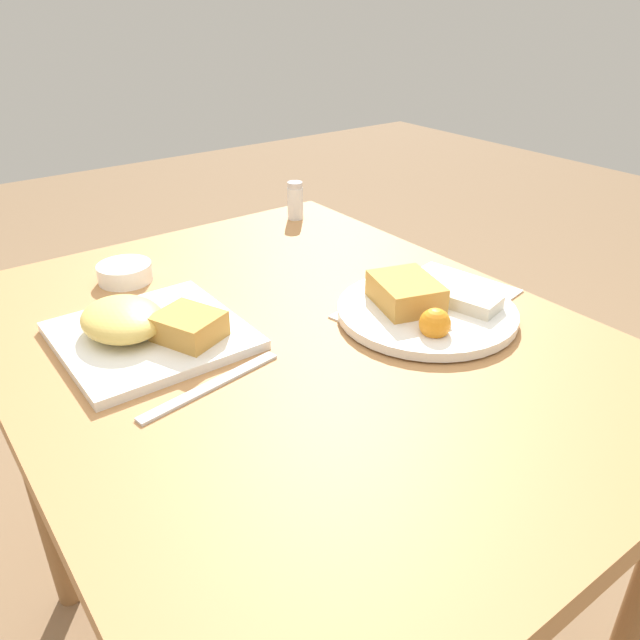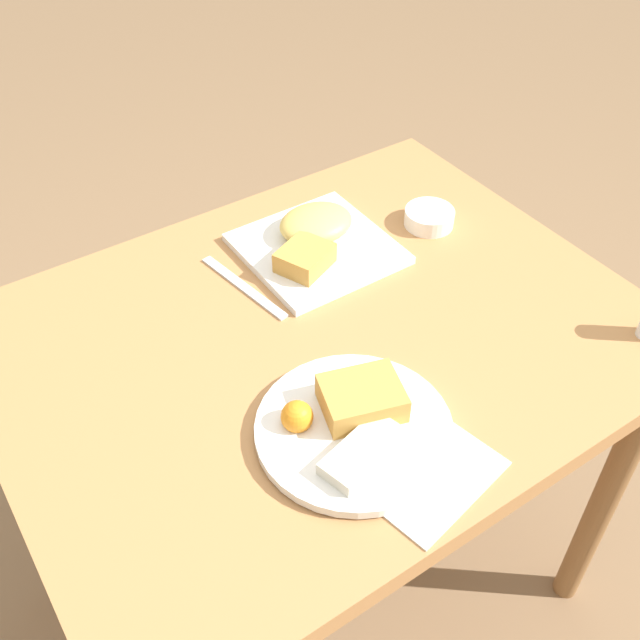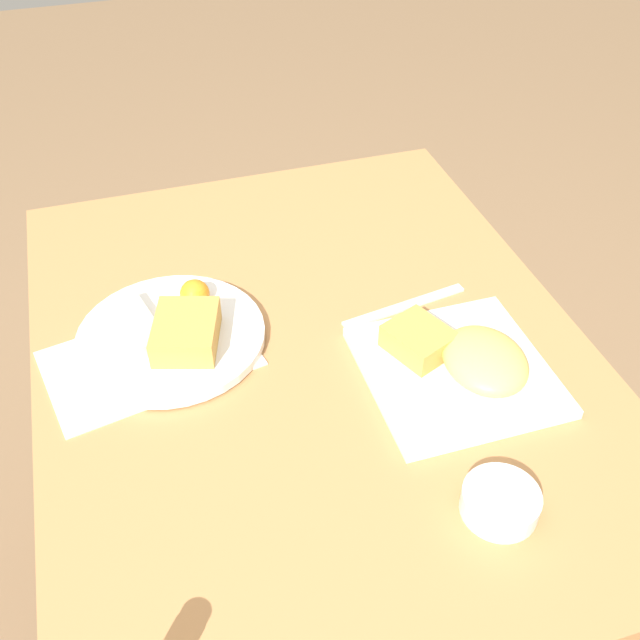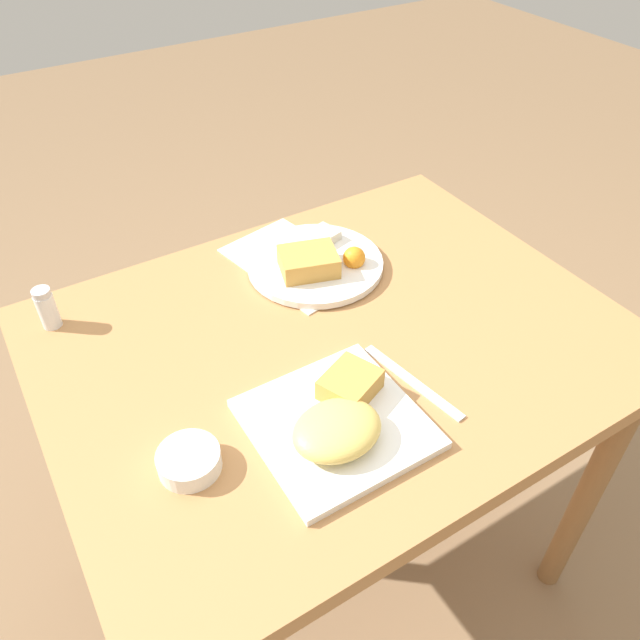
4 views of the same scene
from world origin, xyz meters
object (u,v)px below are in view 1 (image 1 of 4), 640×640
sauce_ramekin (125,272)px  salt_shaker (295,203)px  butter_knife (211,386)px  plate_oval_far (425,306)px  plate_square_near (145,328)px

sauce_ramekin → salt_shaker: salt_shaker is taller
sauce_ramekin → butter_knife: bearing=-5.2°
plate_oval_far → sauce_ramekin: size_ratio=2.99×
plate_square_near → butter_knife: 0.16m
plate_oval_far → sauce_ramekin: (-0.39, -0.31, -0.00)m
plate_square_near → butter_knife: (0.15, 0.02, -0.02)m
butter_knife → salt_shaker: bearing=36.8°
plate_oval_far → butter_knife: plate_oval_far is taller
plate_oval_far → salt_shaker: 0.49m
sauce_ramekin → butter_knife: (0.37, -0.03, -0.01)m
plate_square_near → sauce_ramekin: 0.22m
plate_oval_far → butter_knife: (-0.03, -0.34, -0.02)m
plate_square_near → plate_oval_far: size_ratio=0.91×
plate_oval_far → butter_knife: size_ratio=1.30×
sauce_ramekin → salt_shaker: bearing=102.5°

